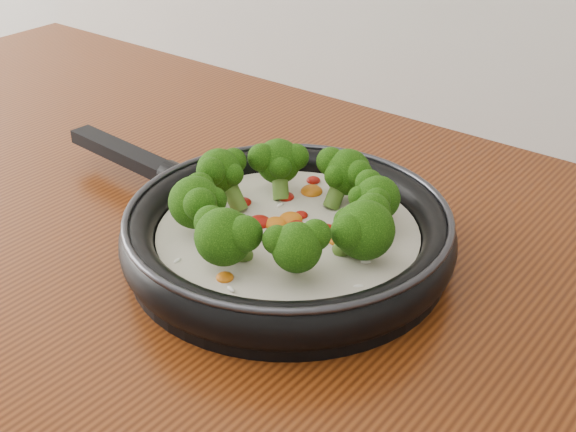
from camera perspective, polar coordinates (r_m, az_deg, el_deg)
The scene contains 1 object.
skillet at distance 0.75m, azimuth -0.19°, elevation -0.97°, with size 0.52×0.35×0.09m.
Camera 1 is at (0.48, 0.59, 1.32)m, focal length 47.50 mm.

